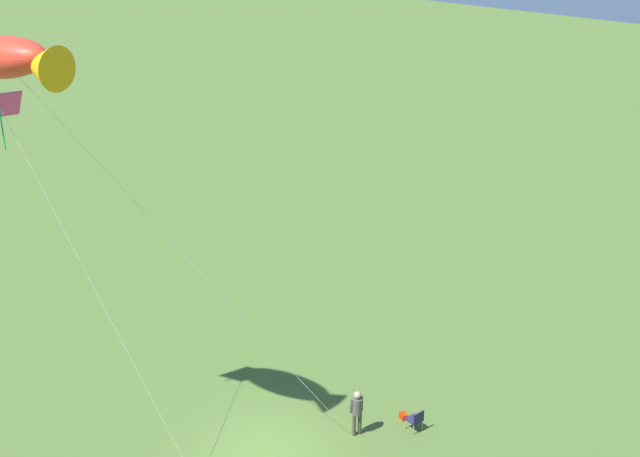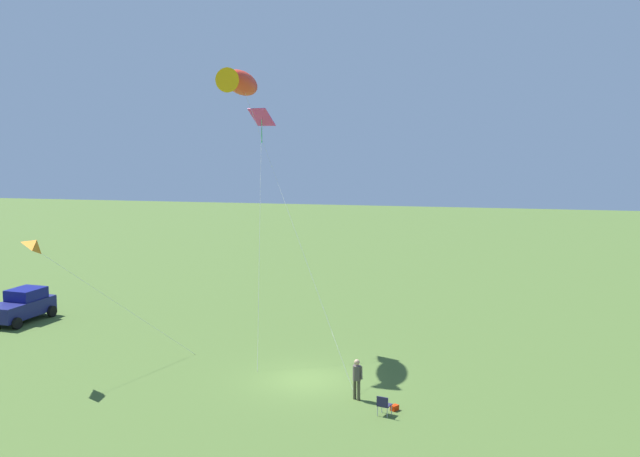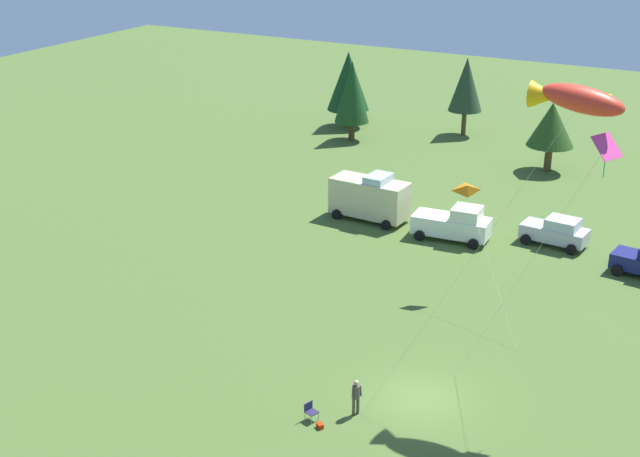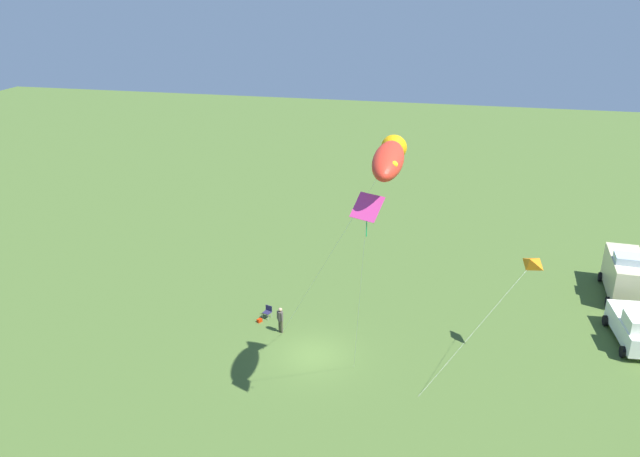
# 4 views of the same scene
# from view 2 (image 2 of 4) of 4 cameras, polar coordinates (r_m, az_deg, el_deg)

# --- Properties ---
(ground_plane) EXTENTS (160.00, 160.00, 0.00)m
(ground_plane) POSITION_cam_2_polar(r_m,az_deg,el_deg) (34.58, -1.02, -11.44)
(ground_plane) COLOR #466129
(person_kite_flyer) EXTENTS (0.47, 0.51, 1.74)m
(person_kite_flyer) POSITION_cam_2_polar(r_m,az_deg,el_deg) (31.89, 2.82, -11.17)
(person_kite_flyer) COLOR #474430
(person_kite_flyer) RESTS_ON ground
(folding_chair) EXTENTS (0.60, 0.60, 0.82)m
(folding_chair) POSITION_cam_2_polar(r_m,az_deg,el_deg) (30.42, 4.87, -13.19)
(folding_chair) COLOR #242244
(folding_chair) RESTS_ON ground
(backpack_on_grass) EXTENTS (0.39, 0.36, 0.22)m
(backpack_on_grass) POSITION_cam_2_polar(r_m,az_deg,el_deg) (31.15, 5.71, -13.43)
(backpack_on_grass) COLOR red
(backpack_on_grass) RESTS_ON ground
(car_navy_hatch) EXTENTS (4.39, 2.64, 1.89)m
(car_navy_hatch) POSITION_cam_2_polar(r_m,az_deg,el_deg) (47.85, -21.75, -5.46)
(car_navy_hatch) COLOR navy
(car_navy_hatch) RESTS_ON ground
(kite_large_fish) EXTENTS (8.53, 7.67, 14.41)m
(kite_large_fish) POSITION_cam_2_polar(r_m,az_deg,el_deg) (38.29, -6.19, 11.01)
(kite_large_fish) COLOR red
(kite_large_fish) RESTS_ON ground
(kite_delta_orange) EXTENTS (5.75, 6.09, 6.57)m
(kite_delta_orange) POSITION_cam_2_polar(r_m,az_deg,el_deg) (35.47, -20.74, -1.18)
(kite_delta_orange) COLOR orange
(kite_delta_orange) RESTS_ON ground
(kite_diamond_rainbow) EXTENTS (6.17, 2.02, 12.37)m
(kite_diamond_rainbow) POSITION_cam_2_polar(r_m,az_deg,el_deg) (39.56, -4.48, 8.08)
(kite_diamond_rainbow) COLOR #DF3A8F
(kite_diamond_rainbow) RESTS_ON ground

